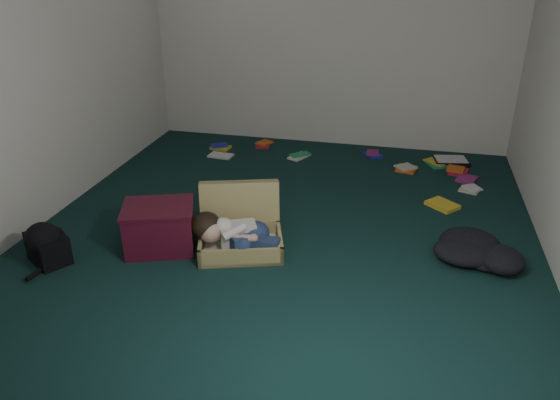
% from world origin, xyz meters
% --- Properties ---
extents(floor, '(4.50, 4.50, 0.00)m').
position_xyz_m(floor, '(0.00, 0.00, 0.00)').
color(floor, '#0F2B29').
rests_on(floor, ground).
extents(wall_back, '(4.50, 0.00, 4.50)m').
position_xyz_m(wall_back, '(0.00, 2.25, 1.30)').
color(wall_back, white).
rests_on(wall_back, ground).
extents(wall_front, '(4.50, 0.00, 4.50)m').
position_xyz_m(wall_front, '(0.00, -2.25, 1.30)').
color(wall_front, white).
rests_on(wall_front, ground).
extents(wall_left, '(0.00, 4.50, 4.50)m').
position_xyz_m(wall_left, '(-2.00, 0.00, 1.30)').
color(wall_left, white).
rests_on(wall_left, ground).
extents(suitcase, '(0.78, 0.77, 0.46)m').
position_xyz_m(suitcase, '(-0.29, -0.28, 0.14)').
color(suitcase, tan).
rests_on(suitcase, floor).
extents(person, '(0.70, 0.35, 0.28)m').
position_xyz_m(person, '(-0.28, -0.44, 0.18)').
color(person, silver).
rests_on(person, suitcase).
extents(maroon_bin, '(0.63, 0.56, 0.36)m').
position_xyz_m(maroon_bin, '(-0.86, -0.48, 0.18)').
color(maroon_bin, '#4B0F21').
rests_on(maroon_bin, floor).
extents(backpack, '(0.51, 0.48, 0.24)m').
position_xyz_m(backpack, '(-1.58, -0.85, 0.12)').
color(backpack, black).
rests_on(backpack, floor).
extents(clothing_pile, '(0.57, 0.52, 0.15)m').
position_xyz_m(clothing_pile, '(1.51, -0.09, 0.07)').
color(clothing_pile, black).
rests_on(clothing_pile, floor).
extents(paper_tray, '(0.40, 0.33, 0.05)m').
position_xyz_m(paper_tray, '(1.39, 1.89, 0.02)').
color(paper_tray, black).
rests_on(paper_tray, floor).
extents(book_scatter, '(2.90, 1.43, 0.02)m').
position_xyz_m(book_scatter, '(0.49, 1.57, 0.01)').
color(book_scatter, yellow).
rests_on(book_scatter, floor).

